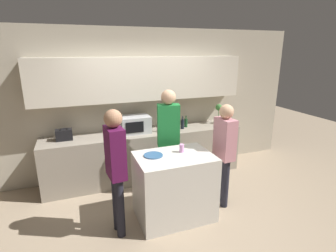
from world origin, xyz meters
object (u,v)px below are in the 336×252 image
at_px(bottle_4, 182,124).
at_px(bottle_5, 186,123).
at_px(bottle_0, 162,126).
at_px(bottle_1, 168,126).
at_px(person_center, 224,148).
at_px(plate_on_island, 153,155).
at_px(microwave, 135,124).
at_px(cup_0, 182,148).
at_px(person_right, 116,163).
at_px(bottle_3, 175,122).
at_px(toaster, 64,135).
at_px(potted_plant, 218,114).
at_px(bottle_2, 169,122).
at_px(person_left, 168,134).

relative_size(bottle_4, bottle_5, 1.09).
bearing_deg(bottle_0, bottle_1, 13.12).
bearing_deg(bottle_4, bottle_0, -172.84).
xyz_separation_m(bottle_4, person_center, (0.13, -1.23, -0.05)).
distance_m(plate_on_island, person_center, 1.08).
distance_m(microwave, cup_0, 1.32).
bearing_deg(person_right, bottle_3, 131.50).
xyz_separation_m(bottle_4, person_right, (-1.47, -1.35, 0.01)).
relative_size(toaster, bottle_5, 1.18).
distance_m(toaster, potted_plant, 2.90).
distance_m(microwave, potted_plant, 1.71).
distance_m(toaster, cup_0, 2.00).
height_order(microwave, person_center, person_center).
bearing_deg(bottle_4, bottle_2, 143.90).
bearing_deg(cup_0, toaster, 140.63).
distance_m(bottle_1, plate_on_island, 1.31).
height_order(toaster, bottle_4, bottle_4).
distance_m(person_left, person_center, 0.89).
height_order(potted_plant, bottle_3, potted_plant).
xyz_separation_m(bottle_4, plate_on_island, (-0.94, -1.17, -0.04)).
bearing_deg(microwave, bottle_4, -5.49).
bearing_deg(bottle_2, bottle_5, -12.01).
distance_m(microwave, plate_on_island, 1.26).
relative_size(bottle_1, person_center, 0.15).
height_order(plate_on_island, person_center, person_center).
xyz_separation_m(toaster, bottle_2, (1.86, 0.07, 0.02)).
xyz_separation_m(bottle_0, person_left, (-0.11, -0.59, 0.04)).
relative_size(potted_plant, bottle_2, 1.37).
relative_size(potted_plant, plate_on_island, 1.52).
bearing_deg(bottle_5, bottle_4, -141.52).
xyz_separation_m(potted_plant, bottle_3, (-0.93, 0.03, -0.10)).
distance_m(potted_plant, person_left, 1.53).
xyz_separation_m(toaster, bottle_3, (1.97, 0.03, 0.01)).
height_order(bottle_0, cup_0, bottle_0).
distance_m(microwave, bottle_5, 1.00).
bearing_deg(cup_0, plate_on_island, 178.62).
xyz_separation_m(bottle_3, bottle_4, (0.11, -0.12, -0.01)).
bearing_deg(potted_plant, person_left, -151.51).
height_order(bottle_1, person_left, person_left).
relative_size(microwave, bottle_0, 1.70).
relative_size(bottle_0, bottle_2, 1.06).
distance_m(bottle_5, cup_0, 1.42).
xyz_separation_m(bottle_4, bottle_5, (0.11, 0.09, -0.01)).
bearing_deg(bottle_1, person_center, -70.01).
distance_m(toaster, person_left, 1.72).
height_order(toaster, bottle_5, bottle_5).
distance_m(person_left, person_right, 1.19).
relative_size(bottle_3, bottle_4, 1.11).
relative_size(potted_plant, person_center, 0.25).
xyz_separation_m(potted_plant, person_left, (-1.34, -0.73, -0.04)).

